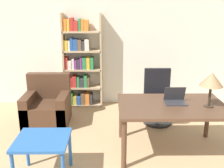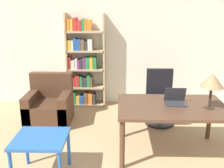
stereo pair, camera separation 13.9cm
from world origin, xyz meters
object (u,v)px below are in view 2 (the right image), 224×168
desk (172,111)px  table_lamp (212,81)px  bookshelf (83,64)px  laptop (175,100)px  side_table_blue (41,143)px  office_chair (160,99)px  armchair (50,107)px

desk → table_lamp: (0.49, -0.07, 0.47)m
bookshelf → laptop: bearing=-49.3°
desk → side_table_blue: size_ratio=2.38×
side_table_blue → bookshelf: size_ratio=0.33×
laptop → table_lamp: (0.44, -0.15, 0.34)m
desk → laptop: size_ratio=5.04×
table_lamp → office_chair: table_lamp is taller
laptop → armchair: size_ratio=0.34×
desk → side_table_blue: bearing=-159.9°
office_chair → bookshelf: 1.79m
table_lamp → side_table_blue: 2.36m
office_chair → bookshelf: (-1.51, 0.85, 0.46)m
armchair → bookshelf: (0.52, 0.88, 0.62)m
side_table_blue → armchair: 1.68m
office_chair → armchair: bearing=-179.0°
desk → bookshelf: 2.44m
table_lamp → office_chair: size_ratio=0.50×
side_table_blue → laptop: bearing=21.6°
table_lamp → office_chair: 1.41m
desk → armchair: 2.30m
side_table_blue → office_chair: bearing=44.5°
desk → armchair: bearing=153.5°
desk → table_lamp: 0.69m
laptop → side_table_blue: bearing=-158.4°
side_table_blue → armchair: bearing=101.2°
side_table_blue → bookshelf: 2.57m
table_lamp → bookshelf: 2.82m
armchair → bookshelf: bookshelf is taller
office_chair → side_table_blue: size_ratio=1.53×
laptop → bookshelf: 2.41m
laptop → bookshelf: (-1.57, 1.83, 0.12)m
desk → office_chair: bearing=90.3°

